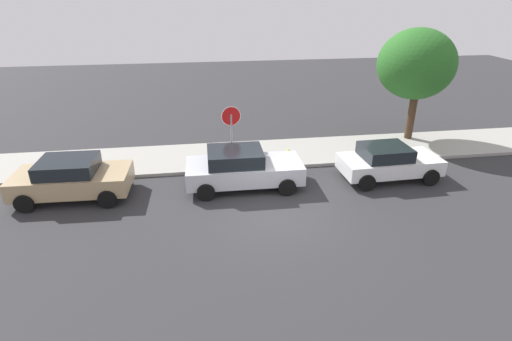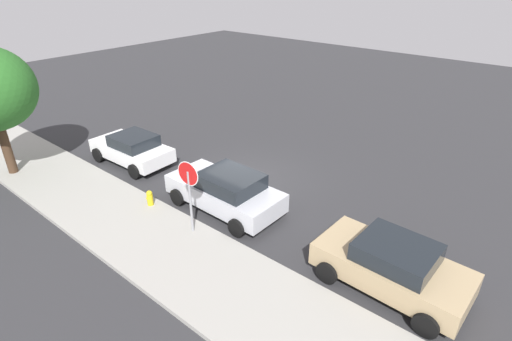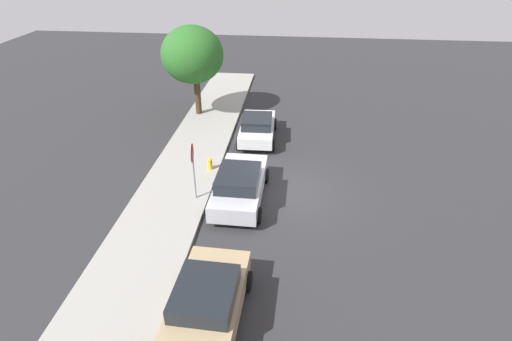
{
  "view_description": "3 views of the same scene",
  "coord_description": "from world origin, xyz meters",
  "px_view_note": "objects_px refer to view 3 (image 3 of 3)",
  "views": [
    {
      "loc": [
        -2.29,
        -11.4,
        6.93
      ],
      "look_at": [
        -0.52,
        0.58,
        1.33
      ],
      "focal_mm": 28.0,
      "sensor_mm": 36.0,
      "label": 1
    },
    {
      "loc": [
        -9.39,
        10.79,
        7.81
      ],
      "look_at": [
        -1.01,
        0.67,
        1.04
      ],
      "focal_mm": 28.0,
      "sensor_mm": 36.0,
      "label": 2
    },
    {
      "loc": [
        -14.32,
        -0.02,
        9.58
      ],
      "look_at": [
        -0.53,
        1.47,
        1.3
      ],
      "focal_mm": 28.0,
      "sensor_mm": 36.0,
      "label": 3
    }
  ],
  "objects_px": {
    "stop_sign": "(193,162)",
    "street_tree_near_corner": "(192,55)",
    "parked_car_tan": "(207,303)",
    "fire_hydrant": "(210,165)",
    "parked_car_white": "(257,127)",
    "parked_car_silver": "(240,185)"
  },
  "relations": [
    {
      "from": "parked_car_tan",
      "to": "fire_hydrant",
      "type": "xyz_separation_m",
      "value": [
        8.24,
        1.65,
        -0.39
      ]
    },
    {
      "from": "stop_sign",
      "to": "parked_car_white",
      "type": "relative_size",
      "value": 0.68
    },
    {
      "from": "stop_sign",
      "to": "street_tree_near_corner",
      "type": "relative_size",
      "value": 0.5
    },
    {
      "from": "street_tree_near_corner",
      "to": "fire_hydrant",
      "type": "xyz_separation_m",
      "value": [
        -6.37,
        -2.15,
        -3.32
      ]
    },
    {
      "from": "fire_hydrant",
      "to": "parked_car_white",
      "type": "bearing_deg",
      "value": -26.81
    },
    {
      "from": "street_tree_near_corner",
      "to": "parked_car_tan",
      "type": "bearing_deg",
      "value": -165.42
    },
    {
      "from": "parked_car_tan",
      "to": "fire_hydrant",
      "type": "relative_size",
      "value": 5.64
    },
    {
      "from": "parked_car_tan",
      "to": "parked_car_white",
      "type": "relative_size",
      "value": 1.04
    },
    {
      "from": "stop_sign",
      "to": "parked_car_white",
      "type": "height_order",
      "value": "stop_sign"
    },
    {
      "from": "parked_car_tan",
      "to": "street_tree_near_corner",
      "type": "height_order",
      "value": "street_tree_near_corner"
    },
    {
      "from": "parked_car_tan",
      "to": "stop_sign",
      "type": "bearing_deg",
      "value": 16.69
    },
    {
      "from": "parked_car_silver",
      "to": "street_tree_near_corner",
      "type": "xyz_separation_m",
      "value": [
        8.51,
        3.84,
        2.92
      ]
    },
    {
      "from": "parked_car_silver",
      "to": "stop_sign",
      "type": "bearing_deg",
      "value": 96.93
    },
    {
      "from": "stop_sign",
      "to": "street_tree_near_corner",
      "type": "distance_m",
      "value": 9.16
    },
    {
      "from": "parked_car_silver",
      "to": "parked_car_white",
      "type": "height_order",
      "value": "parked_car_silver"
    },
    {
      "from": "parked_car_silver",
      "to": "parked_car_white",
      "type": "xyz_separation_m",
      "value": [
        5.74,
        -0.12,
        -0.06
      ]
    },
    {
      "from": "fire_hydrant",
      "to": "stop_sign",
      "type": "bearing_deg",
      "value": 177.3
    },
    {
      "from": "parked_car_tan",
      "to": "street_tree_near_corner",
      "type": "relative_size",
      "value": 0.76
    },
    {
      "from": "parked_car_white",
      "to": "street_tree_near_corner",
      "type": "height_order",
      "value": "street_tree_near_corner"
    },
    {
      "from": "parked_car_white",
      "to": "parked_car_tan",
      "type": "bearing_deg",
      "value": 179.2
    },
    {
      "from": "parked_car_white",
      "to": "fire_hydrant",
      "type": "xyz_separation_m",
      "value": [
        -3.59,
        1.82,
        -0.34
      ]
    },
    {
      "from": "stop_sign",
      "to": "parked_car_white",
      "type": "xyz_separation_m",
      "value": [
        5.96,
        -1.93,
        -1.11
      ]
    }
  ]
}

